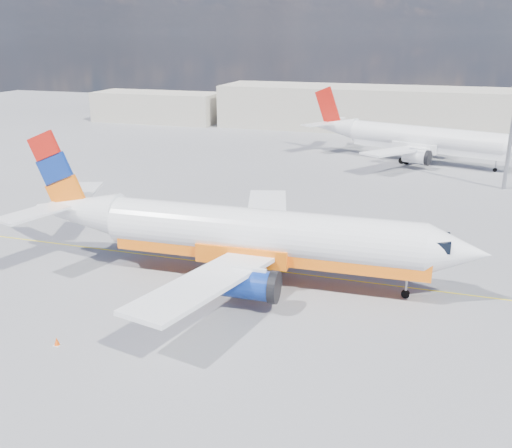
% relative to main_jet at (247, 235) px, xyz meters
% --- Properties ---
extents(ground, '(240.00, 240.00, 0.00)m').
position_rel_main_jet_xyz_m(ground, '(1.31, -0.88, -3.57)').
color(ground, slate).
rests_on(ground, ground).
extents(taxi_line, '(70.00, 0.15, 0.01)m').
position_rel_main_jet_xyz_m(taxi_line, '(1.31, 2.12, -3.57)').
color(taxi_line, yellow).
rests_on(taxi_line, ground).
extents(terminal_main, '(70.00, 14.00, 8.00)m').
position_rel_main_jet_xyz_m(terminal_main, '(6.31, 74.12, 0.43)').
color(terminal_main, '#BBB2A1').
rests_on(terminal_main, ground).
extents(terminal_annex, '(26.00, 10.00, 6.00)m').
position_rel_main_jet_xyz_m(terminal_annex, '(-43.69, 71.12, -0.57)').
color(terminal_annex, '#BBB2A1').
rests_on(terminal_annex, ground).
extents(main_jet, '(35.36, 27.97, 10.72)m').
position_rel_main_jet_xyz_m(main_jet, '(0.00, 0.00, 0.00)').
color(main_jet, white).
rests_on(main_jet, ground).
extents(second_jet, '(32.92, 25.04, 9.98)m').
position_rel_main_jet_xyz_m(second_jet, '(10.24, 46.62, -0.25)').
color(second_jet, white).
rests_on(second_jet, ground).
extents(traffic_cone, '(0.38, 0.38, 0.54)m').
position_rel_main_jet_xyz_m(traffic_cone, '(-7.77, -12.69, -3.31)').
color(traffic_cone, white).
rests_on(traffic_cone, ground).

